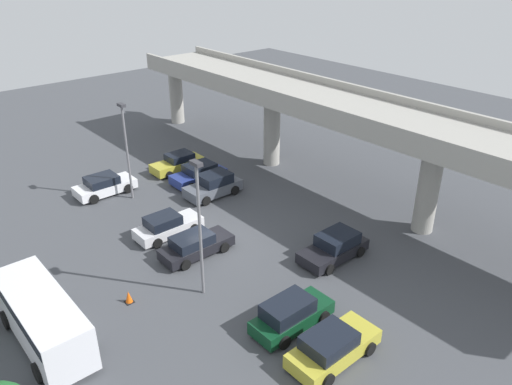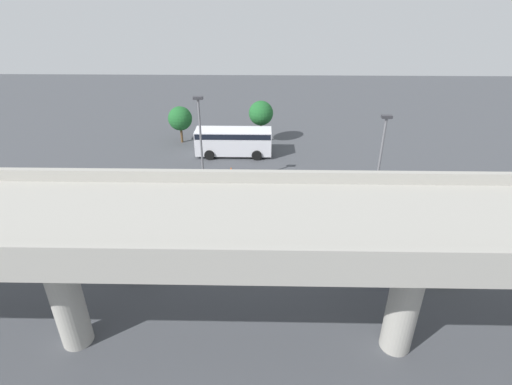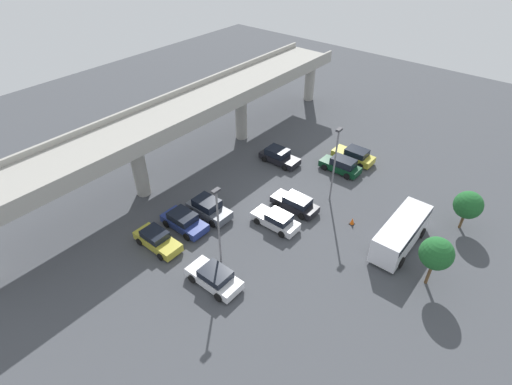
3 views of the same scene
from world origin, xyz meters
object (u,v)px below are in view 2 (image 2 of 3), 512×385
parked_car_7 (99,193)px  lamp_post_near_aisle (380,157)px  parked_car_6 (135,193)px  shuttle_bus (234,140)px  tree_front_centre (180,119)px  parked_car_0 (396,195)px  parked_car_3 (286,196)px  parked_car_8 (429,246)px  parked_car_1 (379,245)px  parked_car_2 (335,239)px  lamp_post_mid_lot (201,139)px  parked_car_5 (149,243)px  parked_car_4 (245,196)px  traffic_cone (231,171)px  tree_front_left (261,113)px

parked_car_7 → lamp_post_near_aisle: lamp_post_near_aisle is taller
parked_car_6 → lamp_post_near_aisle: 18.18m
parked_car_7 → shuttle_bus: (-9.65, -9.44, 0.80)m
parked_car_7 → tree_front_centre: bearing=162.7°
parked_car_0 → parked_car_3: 8.32m
parked_car_6 → parked_car_8: bearing=72.6°
parked_car_1 → parked_car_2: (2.62, -0.47, 0.07)m
parked_car_6 → lamp_post_mid_lot: lamp_post_mid_lot is taller
parked_car_5 → parked_car_6: (2.70, -6.29, 0.05)m
parked_car_2 → parked_car_8: 5.68m
parked_car_1 → parked_car_4: parked_car_1 is taller
parked_car_5 → shuttle_bus: 16.36m
parked_car_2 → parked_car_6: bearing=67.9°
parked_car_3 → parked_car_8: bearing=53.5°
shuttle_bus → lamp_post_mid_lot: 8.57m
parked_car_3 → parked_car_4: bearing=-88.6°
parked_car_4 → lamp_post_near_aisle: 10.12m
shuttle_bus → traffic_cone: shuttle_bus is taller
parked_car_6 → lamp_post_near_aisle: size_ratio=0.60×
parked_car_4 → parked_car_7: size_ratio=0.99×
parked_car_0 → lamp_post_mid_lot: 15.33m
tree_front_left → parked_car_2: bearing=104.4°
parked_car_4 → traffic_cone: size_ratio=6.55×
traffic_cone → parked_car_7: bearing=27.7°
parked_car_5 → parked_car_6: bearing=23.2°
parked_car_2 → shuttle_bus: (7.38, -15.29, 0.74)m
shuttle_bus → tree_front_left: 4.54m
parked_car_0 → parked_car_5: size_ratio=0.99×
parked_car_6 → traffic_cone: size_ratio=6.26×
parked_car_1 → parked_car_7: parked_car_7 is taller
parked_car_1 → traffic_cone: size_ratio=6.25×
parked_car_7 → parked_car_4: bearing=89.1°
parked_car_1 → tree_front_centre: tree_front_centre is taller
parked_car_5 → parked_car_8: size_ratio=1.01×
parked_car_6 → parked_car_0: bearing=91.1°
parked_car_5 → tree_front_left: (-6.76, -19.17, 2.42)m
parked_car_2 → parked_car_3: (2.75, -5.75, -0.12)m
parked_car_8 → lamp_post_mid_lot: 17.30m
parked_car_7 → tree_front_left: (-12.23, -12.81, 2.42)m
tree_front_centre → parked_car_2: bearing=125.0°
parked_car_6 → lamp_post_mid_lot: 6.52m
parked_car_4 → tree_front_left: bearing=175.3°
parked_car_4 → parked_car_8: (-11.52, 6.15, 0.00)m
parked_car_0 → parked_car_7: size_ratio=0.97×
parked_car_1 → parked_car_3: size_ratio=0.98×
parked_car_4 → tree_front_left: 13.26m
parked_car_2 → lamp_post_near_aisle: 7.01m
parked_car_0 → parked_car_8: 6.63m
parked_car_3 → shuttle_bus: 10.64m
parked_car_6 → tree_front_centre: bearing=174.7°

